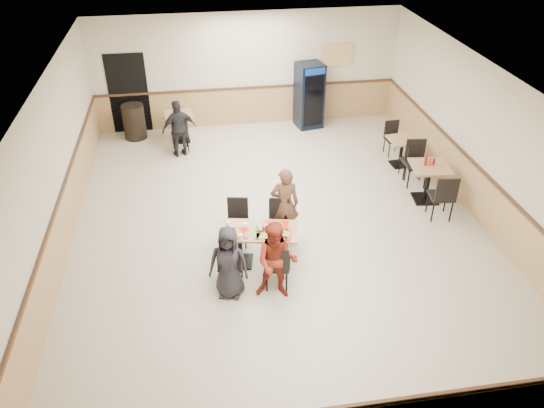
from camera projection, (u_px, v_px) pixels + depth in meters
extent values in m
plane|color=beige|center=(279.00, 226.00, 10.52)|extent=(10.00, 10.00, 0.00)
plane|color=silver|center=(280.00, 80.00, 8.89)|extent=(10.00, 10.00, 0.00)
plane|color=beige|center=(247.00, 70.00, 13.85)|extent=(8.00, 0.00, 8.00)
plane|color=beige|center=(358.00, 381.00, 5.56)|extent=(8.00, 0.00, 8.00)
plane|color=beige|center=(52.00, 176.00, 9.18)|extent=(0.00, 10.00, 10.00)
plane|color=beige|center=(483.00, 144.00, 10.23)|extent=(0.00, 10.00, 10.00)
cube|color=tan|center=(248.00, 106.00, 14.38)|extent=(7.98, 0.03, 1.00)
cube|color=tan|center=(472.00, 188.00, 10.77)|extent=(0.03, 9.98, 1.00)
cube|color=#472B19|center=(248.00, 88.00, 14.08)|extent=(7.98, 0.04, 0.06)
cube|color=black|center=(129.00, 94.00, 13.68)|extent=(1.00, 0.02, 2.10)
cube|color=orange|center=(337.00, 55.00, 13.98)|extent=(0.85, 0.02, 0.60)
cube|color=black|center=(240.00, 261.00, 9.55)|extent=(0.51, 0.51, 0.04)
cylinder|color=black|center=(240.00, 246.00, 9.36)|extent=(0.09, 0.09, 0.66)
cube|color=tan|center=(239.00, 230.00, 9.18)|extent=(0.79, 0.79, 0.04)
cube|color=black|center=(278.00, 262.00, 9.53)|extent=(0.51, 0.51, 0.04)
cylinder|color=black|center=(278.00, 247.00, 9.34)|extent=(0.09, 0.09, 0.66)
cube|color=tan|center=(278.00, 231.00, 9.16)|extent=(0.79, 0.79, 0.04)
imported|color=black|center=(229.00, 263.00, 8.52)|extent=(0.73, 0.57, 1.32)
imported|color=maroon|center=(277.00, 261.00, 8.47)|extent=(0.80, 0.69, 1.42)
imported|color=brown|center=(285.00, 204.00, 9.83)|extent=(0.57, 0.40, 1.48)
imported|color=black|center=(179.00, 129.00, 12.69)|extent=(0.90, 0.58, 1.42)
cube|color=red|center=(236.00, 233.00, 9.07)|extent=(0.49, 0.40, 0.02)
cube|color=red|center=(278.00, 235.00, 9.02)|extent=(0.49, 0.40, 0.02)
cube|color=red|center=(276.00, 226.00, 9.24)|extent=(0.49, 0.40, 0.02)
cube|color=red|center=(274.00, 237.00, 8.97)|extent=(0.49, 0.40, 0.02)
cylinder|color=white|center=(284.00, 234.00, 9.06)|extent=(0.22, 0.22, 0.01)
cube|color=gold|center=(284.00, 233.00, 9.05)|extent=(0.30, 0.28, 0.02)
cylinder|color=white|center=(252.00, 236.00, 9.01)|extent=(0.22, 0.22, 0.01)
cube|color=gold|center=(252.00, 235.00, 9.01)|extent=(0.30, 0.26, 0.02)
cylinder|color=white|center=(264.00, 237.00, 8.99)|extent=(0.22, 0.22, 0.01)
cube|color=gold|center=(264.00, 236.00, 8.98)|extent=(0.27, 0.19, 0.02)
cylinder|color=white|center=(233.00, 233.00, 9.07)|extent=(0.22, 0.22, 0.01)
cube|color=gold|center=(233.00, 233.00, 9.07)|extent=(0.27, 0.20, 0.02)
cylinder|color=white|center=(276.00, 225.00, 9.27)|extent=(0.22, 0.22, 0.01)
cube|color=gold|center=(276.00, 225.00, 9.26)|extent=(0.30, 0.25, 0.02)
cylinder|color=white|center=(228.00, 224.00, 9.23)|extent=(0.08, 0.08, 0.10)
cylinder|color=white|center=(229.00, 235.00, 8.94)|extent=(0.08, 0.08, 0.10)
cylinder|color=white|center=(240.00, 237.00, 8.91)|extent=(0.08, 0.08, 0.10)
cylinder|color=white|center=(245.00, 226.00, 9.18)|extent=(0.08, 0.08, 0.10)
cylinder|color=white|center=(226.00, 234.00, 8.98)|extent=(0.08, 0.08, 0.10)
cylinder|color=#A8AABC|center=(265.00, 227.00, 9.12)|extent=(0.07, 0.07, 0.12)
ellipsoid|color=silver|center=(260.00, 228.00, 9.11)|extent=(0.15, 0.15, 0.10)
cube|color=black|center=(425.00, 199.00, 11.33)|extent=(0.54, 0.54, 0.04)
cylinder|color=black|center=(427.00, 183.00, 11.12)|extent=(0.10, 0.10, 0.74)
cube|color=tan|center=(430.00, 167.00, 10.91)|extent=(0.85, 0.85, 0.04)
cube|color=black|center=(399.00, 164.00, 12.64)|extent=(0.43, 0.43, 0.04)
cylinder|color=black|center=(401.00, 152.00, 12.46)|extent=(0.08, 0.08, 0.61)
cube|color=tan|center=(403.00, 140.00, 12.29)|extent=(0.67, 0.67, 0.04)
cylinder|color=#A10B13|center=(426.00, 161.00, 10.87)|extent=(0.06, 0.06, 0.20)
cylinder|color=#BC6219|center=(430.00, 161.00, 10.89)|extent=(0.06, 0.06, 0.17)
cylinder|color=#A10B13|center=(434.00, 162.00, 10.91)|extent=(0.05, 0.05, 0.14)
cube|color=black|center=(181.00, 140.00, 13.75)|extent=(0.48, 0.48, 0.04)
cylinder|color=black|center=(180.00, 127.00, 13.56)|extent=(0.09, 0.09, 0.66)
cube|color=tan|center=(179.00, 115.00, 13.37)|extent=(0.75, 0.75, 0.04)
cube|color=black|center=(309.00, 95.00, 14.08)|extent=(0.76, 0.75, 1.73)
cube|color=black|center=(314.00, 101.00, 13.84)|extent=(0.52, 0.12, 1.37)
cube|color=navy|center=(315.00, 72.00, 13.40)|extent=(0.54, 0.12, 0.16)
cylinder|color=black|center=(134.00, 122.00, 13.66)|extent=(0.57, 0.57, 0.90)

